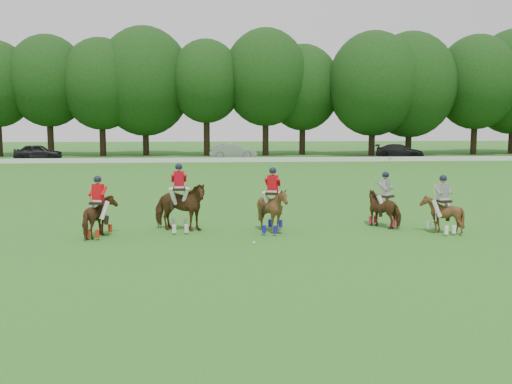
{
  "coord_description": "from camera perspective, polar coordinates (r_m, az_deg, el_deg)",
  "views": [
    {
      "loc": [
        0.61,
        -16.48,
        4.04
      ],
      "look_at": [
        2.19,
        4.2,
        1.4
      ],
      "focal_mm": 40.0,
      "sensor_mm": 36.0,
      "label": 1
    }
  ],
  "objects": [
    {
      "name": "ground",
      "position": [
        16.98,
        -6.33,
        -6.55
      ],
      "size": [
        180.0,
        180.0,
        0.0
      ],
      "primitive_type": "plane",
      "color": "#2E6E1F",
      "rests_on": "ground"
    },
    {
      "name": "tree_line",
      "position": [
        64.67,
        -4.74,
        10.94
      ],
      "size": [
        117.98,
        14.32,
        14.75
      ],
      "color": "black",
      "rests_on": "ground"
    },
    {
      "name": "boundary_rail",
      "position": [
        54.62,
        -4.99,
        3.22
      ],
      "size": [
        120.0,
        0.1,
        0.44
      ],
      "primitive_type": "cube",
      "color": "white",
      "rests_on": "ground"
    },
    {
      "name": "car_left",
      "position": [
        61.62,
        -20.94,
        3.75
      ],
      "size": [
        4.79,
        2.29,
        1.58
      ],
      "primitive_type": "imported",
      "rotation": [
        0.0,
        0.0,
        1.66
      ],
      "color": "black",
      "rests_on": "ground"
    },
    {
      "name": "car_mid",
      "position": [
        59.11,
        -2.32,
        4.09
      ],
      "size": [
        4.9,
        2.08,
        1.57
      ],
      "primitive_type": "imported",
      "rotation": [
        0.0,
        0.0,
        1.66
      ],
      "color": "#949499",
      "rests_on": "ground"
    },
    {
      "name": "car_right",
      "position": [
        62.29,
        14.18,
        3.99
      ],
      "size": [
        5.41,
        3.82,
        1.46
      ],
      "primitive_type": "imported",
      "rotation": [
        0.0,
        0.0,
        1.17
      ],
      "color": "black",
      "rests_on": "ground"
    },
    {
      "name": "polo_red_a",
      "position": [
        20.38,
        -15.45,
        -2.29
      ],
      "size": [
        1.14,
        1.79,
        2.13
      ],
      "color": "#462712",
      "rests_on": "ground"
    },
    {
      "name": "polo_red_b",
      "position": [
        20.85,
        -7.67,
        -1.45
      ],
      "size": [
        1.9,
        1.67,
        2.47
      ],
      "color": "#462712",
      "rests_on": "ground"
    },
    {
      "name": "polo_red_c",
      "position": [
        20.47,
        1.67,
        -1.72
      ],
      "size": [
        1.69,
        1.8,
        2.35
      ],
      "color": "#462712",
      "rests_on": "ground"
    },
    {
      "name": "polo_stripe_a",
      "position": [
        22.09,
        12.75,
        -1.52
      ],
      "size": [
        1.61,
        1.69,
        2.64
      ],
      "color": "#462712",
      "rests_on": "ground"
    },
    {
      "name": "polo_stripe_b",
      "position": [
        21.37,
        18.08,
        -2.01
      ],
      "size": [
        1.38,
        1.47,
        2.09
      ],
      "color": "#462712",
      "rests_on": "ground"
    },
    {
      "name": "polo_ball",
      "position": [
        18.69,
        -0.2,
        -5.09
      ],
      "size": [
        0.09,
        0.09,
        0.09
      ],
      "primitive_type": "sphere",
      "color": "white",
      "rests_on": "ground"
    }
  ]
}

